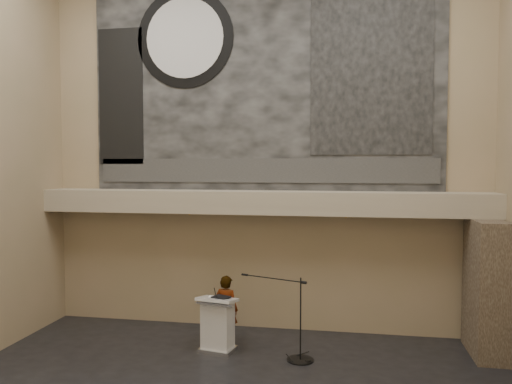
# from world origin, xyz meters

# --- Properties ---
(wall_back) EXTENTS (10.00, 0.02, 8.50)m
(wall_back) POSITION_xyz_m (0.00, 4.00, 4.25)
(wall_back) COLOR #8D7D59
(wall_back) RESTS_ON floor
(wall_front) EXTENTS (10.00, 0.02, 8.50)m
(wall_front) POSITION_xyz_m (0.00, -4.00, 4.25)
(wall_front) COLOR #8D7D59
(wall_front) RESTS_ON floor
(soffit) EXTENTS (10.00, 0.80, 0.50)m
(soffit) POSITION_xyz_m (0.00, 3.60, 2.95)
(soffit) COLOR gray
(soffit) RESTS_ON wall_back
(sprinkler_left) EXTENTS (0.04, 0.04, 0.06)m
(sprinkler_left) POSITION_xyz_m (-1.60, 3.55, 2.67)
(sprinkler_left) COLOR #B2893D
(sprinkler_left) RESTS_ON soffit
(sprinkler_right) EXTENTS (0.04, 0.04, 0.06)m
(sprinkler_right) POSITION_xyz_m (1.90, 3.55, 2.67)
(sprinkler_right) COLOR #B2893D
(sprinkler_right) RESTS_ON soffit
(banner) EXTENTS (8.00, 0.05, 5.00)m
(banner) POSITION_xyz_m (0.00, 3.97, 5.70)
(banner) COLOR black
(banner) RESTS_ON wall_back
(banner_text_strip) EXTENTS (7.76, 0.02, 0.55)m
(banner_text_strip) POSITION_xyz_m (0.00, 3.93, 3.65)
(banner_text_strip) COLOR #2D2D2D
(banner_text_strip) RESTS_ON banner
(banner_clock_rim) EXTENTS (2.30, 0.02, 2.30)m
(banner_clock_rim) POSITION_xyz_m (-1.80, 3.93, 6.70)
(banner_clock_rim) COLOR black
(banner_clock_rim) RESTS_ON banner
(banner_clock_face) EXTENTS (1.84, 0.02, 1.84)m
(banner_clock_face) POSITION_xyz_m (-1.80, 3.91, 6.70)
(banner_clock_face) COLOR silver
(banner_clock_face) RESTS_ON banner
(banner_building_print) EXTENTS (2.60, 0.02, 3.60)m
(banner_building_print) POSITION_xyz_m (2.40, 3.93, 5.80)
(banner_building_print) COLOR black
(banner_building_print) RESTS_ON banner
(banner_brick_print) EXTENTS (1.10, 0.02, 3.20)m
(banner_brick_print) POSITION_xyz_m (-3.40, 3.93, 5.40)
(banner_brick_print) COLOR black
(banner_brick_print) RESTS_ON banner
(stone_pier) EXTENTS (0.60, 1.40, 2.70)m
(stone_pier) POSITION_xyz_m (4.65, 3.15, 1.35)
(stone_pier) COLOR #3F3327
(stone_pier) RESTS_ON floor
(lectern) EXTENTS (0.84, 0.67, 1.14)m
(lectern) POSITION_xyz_m (-0.64, 2.37, 0.55)
(lectern) COLOR silver
(lectern) RESTS_ON floor
(binder) EXTENTS (0.40, 0.37, 0.04)m
(binder) POSITION_xyz_m (-0.56, 2.35, 1.12)
(binder) COLOR black
(binder) RESTS_ON lectern
(papers) EXTENTS (0.21, 0.28, 0.00)m
(papers) POSITION_xyz_m (-0.74, 2.38, 1.10)
(papers) COLOR white
(papers) RESTS_ON lectern
(speaker_person) EXTENTS (0.60, 0.46, 1.45)m
(speaker_person) POSITION_xyz_m (-0.58, 2.85, 0.73)
(speaker_person) COLOR white
(speaker_person) RESTS_ON floor
(mic_stand) EXTENTS (1.51, 0.73, 1.62)m
(mic_stand) POSITION_xyz_m (1.01, 2.20, 0.25)
(mic_stand) COLOR black
(mic_stand) RESTS_ON floor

